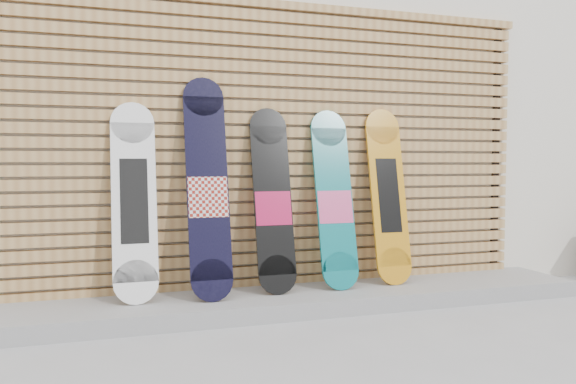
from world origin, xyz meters
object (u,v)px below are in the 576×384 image
Objects in this scene: snowboard_0 at (134,201)px; snowboard_3 at (334,199)px; snowboard_2 at (273,200)px; snowboard_1 at (207,188)px; snowboard_4 at (388,195)px.

snowboard_0 is 1.47m from snowboard_3.
snowboard_0 is at bearing 179.38° from snowboard_2.
snowboard_1 is at bearing -4.98° from snowboard_0.
snowboard_4 is at bearing 0.24° from snowboard_0.
snowboard_2 reaches higher than snowboard_3.
snowboard_3 is at bearing -0.52° from snowboard_0.
snowboard_1 reaches higher than snowboard_2.
snowboard_4 is (0.47, 0.02, 0.02)m from snowboard_3.
snowboard_0 reaches higher than snowboard_3.
snowboard_1 is 0.98m from snowboard_3.
snowboard_3 is at bearing -177.36° from snowboard_4.
snowboard_1 is 0.50m from snowboard_2.
snowboard_0 is at bearing 175.02° from snowboard_1.
snowboard_3 is at bearing -0.33° from snowboard_2.
snowboard_4 reaches higher than snowboard_0.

